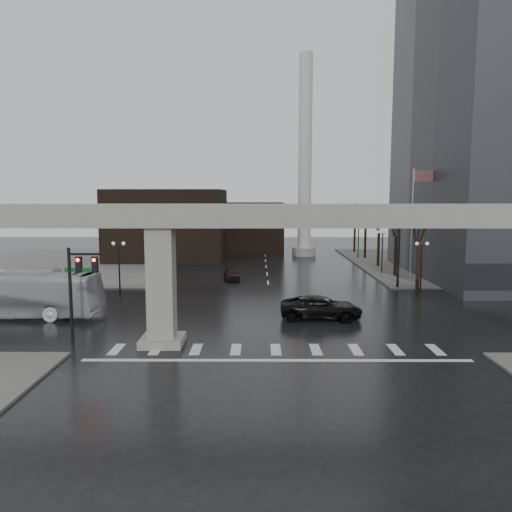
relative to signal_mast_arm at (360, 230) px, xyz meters
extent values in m
plane|color=black|center=(-8.99, -18.80, -5.83)|extent=(160.00, 160.00, 0.00)
cube|color=#63615E|center=(17.01, 17.20, -5.75)|extent=(28.00, 36.00, 0.15)
cube|color=#63615E|center=(-34.99, 17.20, -5.75)|extent=(28.00, 36.00, 0.15)
cube|color=#97958F|center=(-8.99, -18.80, 2.17)|extent=(48.00, 2.20, 1.40)
cube|color=#97958F|center=(-15.99, -18.80, -2.18)|extent=(1.60, 1.60, 7.30)
cube|color=#97958F|center=(-15.99, -18.80, -5.58)|extent=(2.60, 2.60, 0.50)
cube|color=black|center=(-22.99, 23.20, -0.83)|extent=(16.00, 14.00, 10.00)
cube|color=black|center=(-10.99, 33.20, -1.83)|extent=(10.00, 10.00, 8.00)
cylinder|color=beige|center=(-2.99, 27.20, 9.17)|extent=(2.00, 2.00, 30.00)
cylinder|color=#97958F|center=(-2.99, 27.20, -5.23)|extent=(3.60, 3.60, 1.20)
cylinder|color=black|center=(3.81, 0.00, -1.83)|extent=(0.24, 0.24, 8.00)
cylinder|color=black|center=(-2.19, 0.00, 1.37)|extent=(12.00, 0.18, 0.18)
cube|color=black|center=(0.81, 0.00, 0.72)|extent=(0.35, 0.30, 1.00)
cube|color=black|center=(-2.69, 0.00, 0.72)|extent=(0.35, 0.30, 1.00)
cube|color=black|center=(-6.19, 0.00, 0.72)|extent=(0.35, 0.30, 1.00)
sphere|color=#FF0C05|center=(0.81, -0.18, 1.02)|extent=(0.20, 0.20, 0.20)
cube|color=#0B5218|center=(2.31, 0.00, 1.17)|extent=(1.80, 0.05, 0.35)
cube|color=#0B5218|center=(-4.19, 0.00, 1.17)|extent=(1.80, 0.05, 0.35)
cylinder|color=black|center=(-21.79, -18.30, -2.83)|extent=(0.20, 0.20, 6.00)
cylinder|color=black|center=(-20.79, -18.30, -0.23)|extent=(2.00, 0.14, 0.14)
cube|color=black|center=(-21.19, -18.30, -0.88)|extent=(0.35, 0.30, 1.00)
cube|color=black|center=(-20.19, -18.30, -0.88)|extent=(0.35, 0.30, 1.00)
cube|color=#0B5218|center=(-21.29, -18.30, -1.23)|extent=(1.60, 0.05, 0.30)
cylinder|color=silver|center=(6.01, 3.20, 0.17)|extent=(0.12, 0.12, 12.00)
cube|color=#A91213|center=(7.01, 3.20, 5.37)|extent=(2.00, 0.03, 1.20)
cylinder|color=black|center=(4.51, -4.80, -3.43)|extent=(0.14, 0.14, 4.80)
cube|color=black|center=(4.51, -4.80, -1.08)|extent=(0.90, 0.06, 0.06)
sphere|color=silver|center=(4.06, -4.80, -0.88)|extent=(0.32, 0.32, 0.32)
sphere|color=silver|center=(4.96, -4.80, -0.88)|extent=(0.32, 0.32, 0.32)
cylinder|color=black|center=(4.51, 9.20, -3.43)|extent=(0.14, 0.14, 4.80)
cube|color=black|center=(4.51, 9.20, -1.08)|extent=(0.90, 0.06, 0.06)
sphere|color=silver|center=(4.06, 9.20, -0.88)|extent=(0.32, 0.32, 0.32)
sphere|color=silver|center=(4.96, 9.20, -0.88)|extent=(0.32, 0.32, 0.32)
cylinder|color=black|center=(4.51, 23.20, -3.43)|extent=(0.14, 0.14, 4.80)
cube|color=black|center=(4.51, 23.20, -1.08)|extent=(0.90, 0.06, 0.06)
sphere|color=silver|center=(4.06, 23.20, -0.88)|extent=(0.32, 0.32, 0.32)
sphere|color=silver|center=(4.96, 23.20, -0.88)|extent=(0.32, 0.32, 0.32)
cylinder|color=black|center=(-22.49, -4.80, -3.43)|extent=(0.14, 0.14, 4.80)
cube|color=black|center=(-22.49, -4.80, -1.08)|extent=(0.90, 0.06, 0.06)
sphere|color=silver|center=(-22.94, -4.80, -0.88)|extent=(0.32, 0.32, 0.32)
sphere|color=silver|center=(-22.04, -4.80, -0.88)|extent=(0.32, 0.32, 0.32)
cylinder|color=black|center=(-22.49, 9.20, -3.43)|extent=(0.14, 0.14, 4.80)
cube|color=black|center=(-22.49, 9.20, -1.08)|extent=(0.90, 0.06, 0.06)
sphere|color=silver|center=(-22.94, 9.20, -0.88)|extent=(0.32, 0.32, 0.32)
sphere|color=silver|center=(-22.04, 9.20, -0.88)|extent=(0.32, 0.32, 0.32)
cylinder|color=black|center=(-22.49, 23.20, -3.43)|extent=(0.14, 0.14, 4.80)
cube|color=black|center=(-22.49, 23.20, -1.08)|extent=(0.90, 0.06, 0.06)
sphere|color=silver|center=(-22.94, 23.20, -0.88)|extent=(0.32, 0.32, 0.32)
sphere|color=silver|center=(-22.04, 23.20, -0.88)|extent=(0.32, 0.32, 0.32)
cylinder|color=black|center=(5.51, -0.80, -3.55)|extent=(0.34, 0.34, 4.55)
cylinder|color=black|center=(5.51, -0.80, 0.18)|extent=(0.12, 1.52, 2.98)
cylinder|color=black|center=(6.01, -0.55, -0.05)|extent=(0.83, 1.14, 2.51)
cylinder|color=black|center=(5.51, 7.20, -3.50)|extent=(0.34, 0.34, 4.66)
cylinder|color=black|center=(5.51, 7.20, 0.32)|extent=(0.12, 1.55, 3.05)
cylinder|color=black|center=(6.01, 7.45, 0.08)|extent=(0.85, 1.16, 2.57)
cylinder|color=black|center=(5.51, 15.20, -3.45)|extent=(0.34, 0.34, 4.76)
cylinder|color=black|center=(5.51, 15.20, 0.46)|extent=(0.12, 1.59, 3.11)
cylinder|color=black|center=(6.01, 15.45, 0.22)|extent=(0.86, 1.18, 2.62)
cylinder|color=black|center=(5.51, 23.20, -3.40)|extent=(0.34, 0.34, 4.87)
cylinder|color=black|center=(5.51, 23.20, 0.60)|extent=(0.12, 1.62, 3.18)
cylinder|color=black|center=(6.01, 23.45, 0.35)|extent=(0.88, 1.20, 2.68)
cylinder|color=black|center=(5.51, 31.20, -3.34)|extent=(0.34, 0.34, 4.97)
cylinder|color=black|center=(5.51, 31.20, 0.74)|extent=(0.12, 1.65, 3.25)
cylinder|color=black|center=(6.01, 31.45, 0.48)|extent=(0.89, 1.23, 2.74)
imported|color=black|center=(-5.32, -12.21, -4.98)|extent=(6.32, 3.32, 1.70)
imported|color=silver|center=(-28.59, -11.80, -4.00)|extent=(13.32, 3.93, 3.66)
imported|color=black|center=(-12.95, 5.00, -5.18)|extent=(2.07, 4.01, 1.31)
camera|label=1|loc=(-10.07, -48.88, 3.40)|focal=35.00mm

